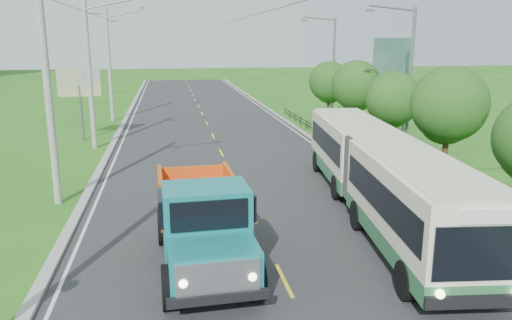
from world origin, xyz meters
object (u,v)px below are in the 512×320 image
object	(u,v)px
pole_far	(110,64)
streetlight_far	(332,67)
billboard_right	(391,66)
streetlight_mid	(408,79)
tree_back	(329,84)
dump_truck	(203,217)
pole_near	(49,89)
billboard_left	(79,87)
bus	(379,169)
planter_near	(441,197)
tree_fourth	(393,102)
tree_third	(448,108)
planter_mid	(371,157)
planter_far	(329,133)
tree_fifth	(356,88)
pole_mid	(90,72)

from	to	relation	value
pole_far	streetlight_far	world-z (taller)	pole_far
billboard_right	streetlight_mid	bearing A→B (deg)	-105.44
tree_back	dump_truck	world-z (taller)	tree_back
pole_near	billboard_left	distance (m)	15.10
streetlight_mid	bus	distance (m)	10.86
planter_near	tree_fourth	bearing A→B (deg)	81.23
tree_third	streetlight_mid	world-z (taller)	streetlight_mid
pole_far	streetlight_far	bearing A→B (deg)	-14.81
billboard_right	planter_mid	bearing A→B (deg)	-121.66
tree_back	billboard_left	world-z (taller)	tree_back
billboard_right	pole_far	bearing A→B (deg)	147.70
planter_mid	planter_far	world-z (taller)	same
tree_third	dump_truck	bearing A→B (deg)	-151.32
billboard_right	tree_back	bearing A→B (deg)	111.70
tree_third	streetlight_mid	distance (m)	5.98
pole_far	planter_far	size ratio (longest dim) A/B	14.93
tree_third	streetlight_far	xyz separation A→B (m)	(0.79, 19.86, 0.92)
streetlight_far	billboard_left	bearing A→B (deg)	-168.77
tree_third	billboard_left	bearing A→B (deg)	140.67
tree_fifth	dump_truck	bearing A→B (deg)	-123.14
tree_fourth	planter_far	distance (m)	8.62
pole_near	pole_mid	xyz separation A→B (m)	(0.00, 12.00, 0.00)
tree_fifth	planter_near	xyz separation A→B (m)	(-1.26, -14.14, -3.57)
planter_far	billboard_right	size ratio (longest dim) A/B	0.09
planter_far	streetlight_mid	bearing A→B (deg)	-75.68
pole_far	billboard_left	size ratio (longest dim) A/B	1.92
planter_mid	pole_near	bearing A→B (deg)	-163.48
planter_far	billboard_left	size ratio (longest dim) A/B	0.13
pole_near	tree_back	distance (m)	24.98
pole_near	tree_fifth	distance (m)	21.31
bus	pole_mid	bearing A→B (deg)	136.84
streetlight_mid	tree_fourth	bearing A→B (deg)	169.85
planter_near	billboard_right	world-z (taller)	billboard_right
pole_mid	billboard_right	distance (m)	20.59
planter_mid	billboard_right	world-z (taller)	billboard_right
tree_back	planter_far	size ratio (longest dim) A/B	8.21
pole_far	bus	bearing A→B (deg)	-64.31
tree_third	billboard_left	distance (m)	25.02
pole_far	tree_fourth	world-z (taller)	pole_far
bus	planter_mid	bearing A→B (deg)	75.60
bus	dump_truck	size ratio (longest dim) A/B	2.40
streetlight_far	bus	size ratio (longest dim) A/B	0.53
pole_near	planter_near	distance (m)	17.79
pole_mid	bus	size ratio (longest dim) A/B	0.58
tree_back	tree_fifth	bearing A→B (deg)	-90.00
tree_third	planter_near	size ratio (longest dim) A/B	8.96
tree_fifth	dump_truck	distance (m)	22.40
tree_back	planter_mid	size ratio (longest dim) A/B	8.21
billboard_left	streetlight_mid	bearing A→B (deg)	-26.40
tree_fourth	planter_near	world-z (taller)	tree_fourth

